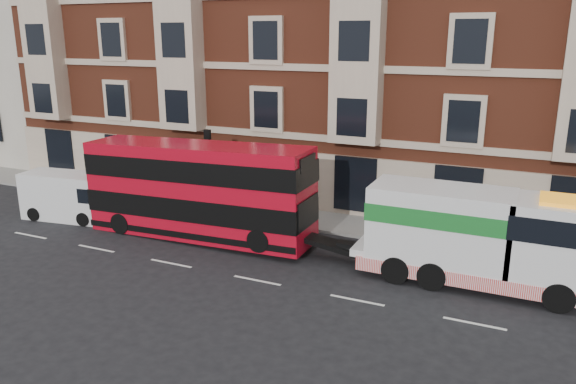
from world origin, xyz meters
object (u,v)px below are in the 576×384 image
at_px(double_decker_bus, 198,189).
at_px(pedestrian, 93,181).
at_px(tow_truck, 473,236).
at_px(box_van, 68,196).

height_order(double_decker_bus, pedestrian, double_decker_bus).
bearing_deg(pedestrian, tow_truck, 16.45).
distance_m(tow_truck, box_van, 19.72).
bearing_deg(double_decker_bus, tow_truck, 0.00).
bearing_deg(tow_truck, box_van, -178.92).
xyz_separation_m(double_decker_bus, pedestrian, (-9.43, 3.28, -1.40)).
bearing_deg(box_van, tow_truck, -7.00).
distance_m(box_van, pedestrian, 4.07).
distance_m(tow_truck, pedestrian, 21.76).
relative_size(tow_truck, box_van, 1.83).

